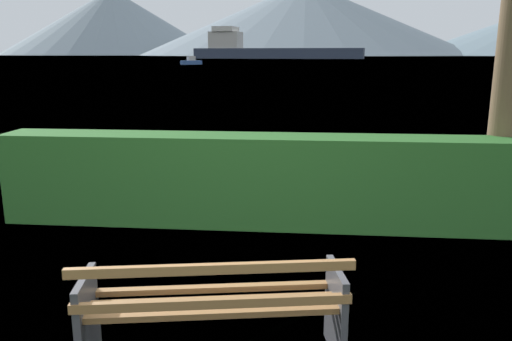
% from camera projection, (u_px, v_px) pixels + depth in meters
% --- Properties ---
extents(water_surface, '(620.00, 620.00, 0.00)m').
position_uv_depth(water_surface, '(304.00, 57.00, 301.28)').
color(water_surface, '#7A99A8').
rests_on(water_surface, ground_plane).
extents(park_bench, '(1.92, 0.88, 0.87)m').
position_uv_depth(park_bench, '(214.00, 307.00, 3.55)').
color(park_bench, '#A0703F').
rests_on(park_bench, ground_plane).
extents(hedge_row, '(6.50, 0.62, 1.17)m').
position_uv_depth(hedge_row, '(254.00, 180.00, 6.47)').
color(hedge_row, '#2D6B28').
rests_on(hedge_row, ground_plane).
extents(cargo_ship_large, '(69.26, 21.22, 12.78)m').
position_uv_depth(cargo_ship_large, '(265.00, 50.00, 204.44)').
color(cargo_ship_large, '#2D384C').
rests_on(cargo_ship_large, water_surface).
extents(tender_far, '(3.94, 3.84, 1.62)m').
position_uv_depth(tender_far, '(191.00, 62.00, 98.19)').
color(tender_far, '#335693').
rests_on(tender_far, water_surface).
extents(distant_hills, '(792.86, 371.37, 76.14)m').
position_uv_depth(distant_hills, '(333.00, 21.00, 531.54)').
color(distant_hills, gray).
rests_on(distant_hills, ground_plane).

